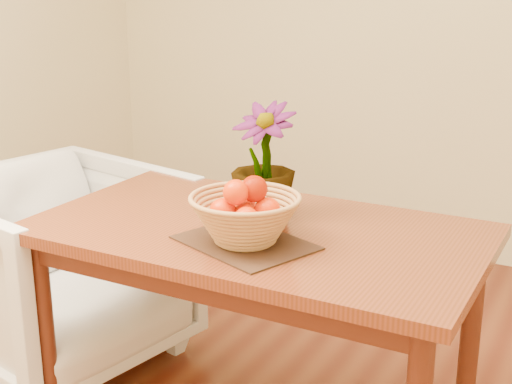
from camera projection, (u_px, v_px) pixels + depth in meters
The scene contains 7 objects.
wall_back at pixel (433, 7), 3.70m from camera, with size 4.00×0.02×2.70m, color beige.
table at pixel (257, 253), 2.25m from camera, with size 1.40×0.80×0.75m.
placemat at pixel (245, 243), 2.08m from camera, with size 0.38×0.28×0.01m, color #371E14.
wicker_basket at pixel (245, 220), 2.06m from camera, with size 0.33×0.33×0.13m.
orange_pile at pixel (247, 203), 2.05m from camera, with size 0.19×0.18×0.14m.
potted_plant at pixel (263, 161), 2.27m from camera, with size 0.21×0.21×0.37m, color #134514.
armchair at pixel (58, 260), 2.80m from camera, with size 0.84×0.79×0.86m, color #86715D.
Camera 1 is at (0.99, -1.55, 1.49)m, focal length 50.00 mm.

